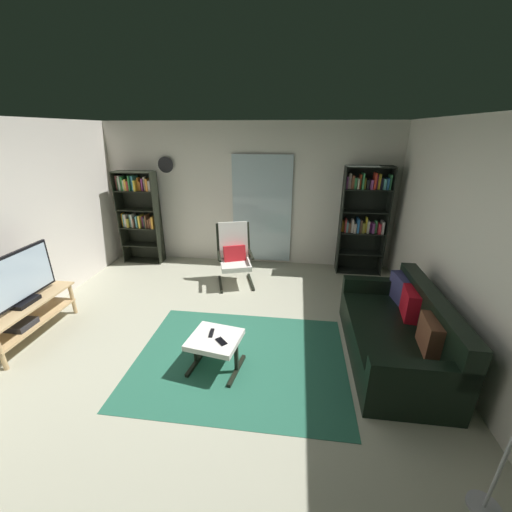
{
  "coord_description": "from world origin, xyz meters",
  "views": [
    {
      "loc": [
        0.89,
        -2.92,
        2.44
      ],
      "look_at": [
        0.39,
        0.98,
        0.87
      ],
      "focal_mm": 22.12,
      "sensor_mm": 36.0,
      "label": 1
    }
  ],
  "objects_px": {
    "cell_phone": "(221,341)",
    "wall_clock": "(166,165)",
    "lounge_armchair": "(234,253)",
    "tv_remote": "(212,333)",
    "leather_sofa": "(398,335)",
    "tv_stand": "(27,316)",
    "television": "(18,280)",
    "bookshelf_near_sofa": "(363,215)",
    "bookshelf_near_tv": "(139,211)",
    "ottoman": "(215,343)"
  },
  "relations": [
    {
      "from": "bookshelf_near_sofa",
      "to": "leather_sofa",
      "type": "bearing_deg",
      "value": -89.12
    },
    {
      "from": "tv_stand",
      "to": "cell_phone",
      "type": "distance_m",
      "value": 2.54
    },
    {
      "from": "bookshelf_near_sofa",
      "to": "wall_clock",
      "type": "relative_size",
      "value": 6.55
    },
    {
      "from": "cell_phone",
      "to": "bookshelf_near_tv",
      "type": "bearing_deg",
      "value": 83.86
    },
    {
      "from": "leather_sofa",
      "to": "ottoman",
      "type": "relative_size",
      "value": 3.04
    },
    {
      "from": "bookshelf_near_sofa",
      "to": "tv_remote",
      "type": "relative_size",
      "value": 13.19
    },
    {
      "from": "bookshelf_near_tv",
      "to": "lounge_armchair",
      "type": "xyz_separation_m",
      "value": [
        1.97,
        -0.71,
        -0.47
      ]
    },
    {
      "from": "tv_stand",
      "to": "wall_clock",
      "type": "height_order",
      "value": "wall_clock"
    },
    {
      "from": "leather_sofa",
      "to": "tv_remote",
      "type": "height_order",
      "value": "leather_sofa"
    },
    {
      "from": "television",
      "to": "cell_phone",
      "type": "height_order",
      "value": "television"
    },
    {
      "from": "bookshelf_near_sofa",
      "to": "ottoman",
      "type": "bearing_deg",
      "value": -124.56
    },
    {
      "from": "tv_stand",
      "to": "ottoman",
      "type": "relative_size",
      "value": 2.13
    },
    {
      "from": "tv_remote",
      "to": "bookshelf_near_tv",
      "type": "bearing_deg",
      "value": 122.52
    },
    {
      "from": "tv_stand",
      "to": "lounge_armchair",
      "type": "distance_m",
      "value": 2.94
    },
    {
      "from": "television",
      "to": "wall_clock",
      "type": "height_order",
      "value": "wall_clock"
    },
    {
      "from": "tv_stand",
      "to": "cell_phone",
      "type": "height_order",
      "value": "tv_stand"
    },
    {
      "from": "wall_clock",
      "to": "ottoman",
      "type": "bearing_deg",
      "value": -61.91
    },
    {
      "from": "tv_remote",
      "to": "wall_clock",
      "type": "relative_size",
      "value": 0.5
    },
    {
      "from": "television",
      "to": "cell_phone",
      "type": "bearing_deg",
      "value": -7.42
    },
    {
      "from": "tv_remote",
      "to": "wall_clock",
      "type": "xyz_separation_m",
      "value": [
        -1.58,
        2.99,
        1.44
      ]
    },
    {
      "from": "bookshelf_near_tv",
      "to": "wall_clock",
      "type": "relative_size",
      "value": 6.04
    },
    {
      "from": "lounge_armchair",
      "to": "leather_sofa",
      "type": "bearing_deg",
      "value": -37.61
    },
    {
      "from": "tv_remote",
      "to": "cell_phone",
      "type": "xyz_separation_m",
      "value": [
        0.14,
        -0.12,
        -0.0
      ]
    },
    {
      "from": "bookshelf_near_tv",
      "to": "ottoman",
      "type": "distance_m",
      "value": 3.64
    },
    {
      "from": "ottoman",
      "to": "tv_remote",
      "type": "distance_m",
      "value": 0.11
    },
    {
      "from": "bookshelf_near_tv",
      "to": "ottoman",
      "type": "bearing_deg",
      "value": -52.7
    },
    {
      "from": "ottoman",
      "to": "cell_phone",
      "type": "relative_size",
      "value": 4.24
    },
    {
      "from": "bookshelf_near_tv",
      "to": "cell_phone",
      "type": "relative_size",
      "value": 12.52
    },
    {
      "from": "lounge_armchair",
      "to": "ottoman",
      "type": "height_order",
      "value": "lounge_armchair"
    },
    {
      "from": "tv_stand",
      "to": "leather_sofa",
      "type": "xyz_separation_m",
      "value": [
        4.44,
        0.2,
        -0.01
      ]
    },
    {
      "from": "lounge_armchair",
      "to": "wall_clock",
      "type": "xyz_separation_m",
      "value": [
        -1.43,
        0.91,
        1.32
      ]
    },
    {
      "from": "cell_phone",
      "to": "ottoman",
      "type": "bearing_deg",
      "value": 97.79
    },
    {
      "from": "leather_sofa",
      "to": "wall_clock",
      "type": "xyz_separation_m",
      "value": [
        -3.63,
        2.61,
        1.55
      ]
    },
    {
      "from": "ottoman",
      "to": "tv_remote",
      "type": "relative_size",
      "value": 4.12
    },
    {
      "from": "leather_sofa",
      "to": "lounge_armchair",
      "type": "bearing_deg",
      "value": 142.39
    },
    {
      "from": "bookshelf_near_tv",
      "to": "wall_clock",
      "type": "bearing_deg",
      "value": 20.28
    },
    {
      "from": "television",
      "to": "cell_phone",
      "type": "xyz_separation_m",
      "value": [
        2.52,
        -0.33,
        -0.39
      ]
    },
    {
      "from": "tv_stand",
      "to": "bookshelf_near_tv",
      "type": "distance_m",
      "value": 2.71
    },
    {
      "from": "cell_phone",
      "to": "wall_clock",
      "type": "height_order",
      "value": "wall_clock"
    },
    {
      "from": "tv_stand",
      "to": "bookshelf_near_sofa",
      "type": "xyz_separation_m",
      "value": [
        4.4,
        2.61,
        0.76
      ]
    },
    {
      "from": "wall_clock",
      "to": "lounge_armchair",
      "type": "bearing_deg",
      "value": -32.6
    },
    {
      "from": "lounge_armchair",
      "to": "tv_remote",
      "type": "distance_m",
      "value": 2.08
    },
    {
      "from": "cell_phone",
      "to": "wall_clock",
      "type": "distance_m",
      "value": 3.83
    },
    {
      "from": "bookshelf_near_sofa",
      "to": "cell_phone",
      "type": "bearing_deg",
      "value": -122.72
    },
    {
      "from": "bookshelf_near_sofa",
      "to": "lounge_armchair",
      "type": "distance_m",
      "value": 2.34
    },
    {
      "from": "leather_sofa",
      "to": "lounge_armchair",
      "type": "relative_size",
      "value": 1.76
    },
    {
      "from": "bookshelf_near_tv",
      "to": "leather_sofa",
      "type": "relative_size",
      "value": 0.97
    },
    {
      "from": "ottoman",
      "to": "bookshelf_near_tv",
      "type": "bearing_deg",
      "value": 127.3
    },
    {
      "from": "bookshelf_near_sofa",
      "to": "cell_phone",
      "type": "distance_m",
      "value": 3.53
    },
    {
      "from": "tv_remote",
      "to": "cell_phone",
      "type": "bearing_deg",
      "value": -47.29
    }
  ]
}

